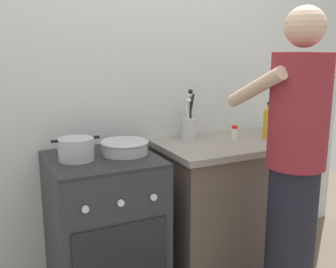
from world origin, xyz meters
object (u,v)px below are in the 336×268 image
Objects in this scene: person at (294,174)px; stove_range at (105,231)px; pot at (76,149)px; spice_bottle at (234,133)px; utensil_crock at (189,124)px; oil_bottle at (268,123)px; mixing_bowl at (125,147)px.

stove_range is at bearing 144.52° from person.
pot is 2.76× the size of spice_bottle.
utensil_crock is at bearing 15.96° from stove_range.
stove_range is 1.28m from oil_bottle.
person reaches higher than pot.
mixing_bowl is 0.94m from person.
stove_range is 3.20× the size of mixing_bowl.
oil_bottle is (0.49, -0.22, 0.00)m from utensil_crock.
person reaches higher than oil_bottle.
utensil_crock reaches higher than pot.
person is (0.99, -0.61, -0.10)m from pot.
stove_range is 1.12m from person.
person is (0.71, -0.62, -0.08)m from mixing_bowl.
spice_bottle is (0.26, -0.16, -0.05)m from utensil_crock.
utensil_crock is (0.66, 0.19, 0.55)m from stove_range.
utensil_crock is 1.35× the size of oil_bottle.
mixing_bowl is (0.28, 0.01, -0.02)m from pot.
person reaches higher than utensil_crock.
person is (-0.07, -0.64, -0.09)m from spice_bottle.
oil_bottle is at bearing -24.25° from utensil_crock.
stove_range is 2.71× the size of utensil_crock.
person is (0.85, -0.61, 0.41)m from stove_range.
utensil_crock is at bearing 18.86° from mixing_bowl.
spice_bottle is at bearing 1.92° from stove_range.
spice_bottle is at bearing 1.52° from pot.
person is at bearing -31.58° from pot.
stove_range is at bearing 178.48° from oil_bottle.
pot reaches higher than stove_range.
pot is 1.17m from person.
mixing_bowl is at bearing -161.14° from utensil_crock.
spice_bottle reaches higher than mixing_bowl.
person is (0.19, -0.79, -0.14)m from utensil_crock.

